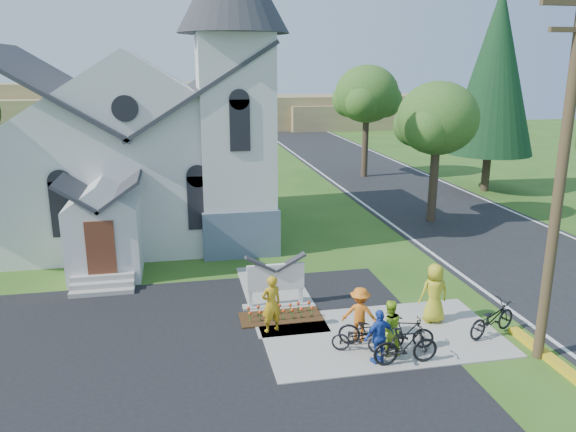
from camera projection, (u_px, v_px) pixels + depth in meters
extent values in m
plane|color=#2B5618|center=(338.00, 349.00, 15.90)|extent=(120.00, 120.00, 0.00)
cube|color=black|center=(64.00, 422.00, 12.66)|extent=(20.00, 16.00, 0.02)
cube|color=black|center=(432.00, 206.00, 32.00)|extent=(8.00, 90.00, 0.02)
cube|color=#9B968C|center=(381.00, 336.00, 16.65)|extent=(7.00, 4.00, 0.05)
cube|color=silver|center=(138.00, 181.00, 26.39)|extent=(11.00, 9.00, 5.00)
cube|color=#4E5E70|center=(238.00, 226.00, 24.48)|extent=(3.20, 3.20, 2.00)
cube|color=silver|center=(236.00, 146.00, 23.57)|extent=(3.00, 3.00, 9.00)
cube|color=silver|center=(105.00, 241.00, 21.09)|extent=(2.60, 2.40, 2.80)
cube|color=#5F2E1B|center=(101.00, 248.00, 19.91)|extent=(1.00, 0.10, 2.00)
cube|color=#9B968C|center=(276.00, 305.00, 18.68)|extent=(2.20, 0.40, 0.10)
cube|color=white|center=(250.00, 293.00, 18.39)|extent=(0.12, 0.12, 1.00)
cube|color=white|center=(301.00, 289.00, 18.71)|extent=(0.12, 0.12, 1.00)
cube|color=white|center=(276.00, 277.00, 18.42)|extent=(1.90, 0.14, 0.90)
cube|color=#3A210F|center=(281.00, 317.00, 17.83)|extent=(2.60, 1.10, 0.07)
cylinder|color=#463323|center=(560.00, 179.00, 14.18)|extent=(0.28, 0.28, 10.00)
cylinder|color=#36291D|center=(433.00, 183.00, 28.34)|extent=(0.44, 0.44, 4.05)
ellipsoid|color=#2E541D|center=(438.00, 118.00, 27.50)|extent=(4.00, 4.00, 3.60)
cylinder|color=#36291D|center=(365.00, 145.00, 39.73)|extent=(0.44, 0.44, 4.50)
ellipsoid|color=#2E541D|center=(367.00, 94.00, 38.80)|extent=(4.40, 4.40, 3.96)
cylinder|color=#36291D|center=(486.00, 172.00, 35.48)|extent=(0.50, 0.50, 2.40)
cone|color=black|center=(495.00, 71.00, 33.86)|extent=(5.20, 5.20, 10.00)
cube|color=olive|center=(257.00, 113.00, 69.49)|extent=(60.00, 8.00, 4.00)
cube|color=olive|center=(124.00, 107.00, 68.11)|extent=(30.00, 6.00, 5.60)
cube|color=olive|center=(385.00, 116.00, 70.79)|extent=(25.00, 6.00, 3.00)
imported|color=#BA8C15|center=(271.00, 304.00, 16.66)|extent=(0.74, 0.60, 1.77)
imported|color=black|center=(371.00, 330.00, 15.86)|extent=(1.96, 1.31, 0.97)
imported|color=#A1D127|center=(389.00, 328.00, 15.34)|extent=(0.79, 0.63, 1.60)
imported|color=black|center=(406.00, 332.00, 15.78)|extent=(1.62, 0.83, 0.94)
imported|color=#2247AE|center=(379.00, 336.00, 14.93)|extent=(0.95, 0.57, 1.52)
imported|color=black|center=(359.00, 339.00, 15.57)|extent=(1.61, 1.02, 0.80)
imported|color=orange|center=(360.00, 314.00, 16.16)|extent=(1.20, 0.97, 1.61)
imported|color=black|center=(406.00, 345.00, 14.90)|extent=(1.81, 0.53, 1.08)
imported|color=gold|center=(434.00, 293.00, 17.30)|extent=(0.93, 0.62, 1.89)
imported|color=black|center=(492.00, 319.00, 16.56)|extent=(2.03, 1.35, 1.01)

